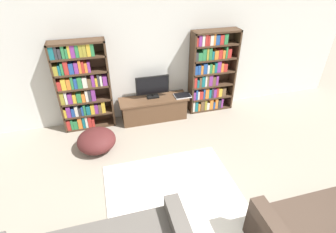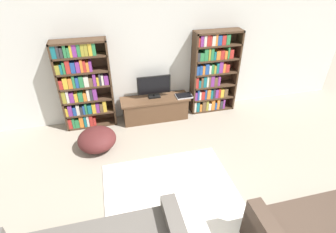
# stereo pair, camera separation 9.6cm
# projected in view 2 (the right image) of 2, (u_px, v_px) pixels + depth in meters

# --- Properties ---
(wall_back) EXTENTS (8.80, 0.06, 2.60)m
(wall_back) POSITION_uv_depth(u_px,v_px,m) (152.00, 55.00, 5.17)
(wall_back) COLOR silver
(wall_back) RESTS_ON ground_plane
(bookshelf_left) EXTENTS (0.97, 0.30, 1.75)m
(bookshelf_left) POSITION_uv_depth(u_px,v_px,m) (83.00, 85.00, 4.95)
(bookshelf_left) COLOR #422D1E
(bookshelf_left) RESTS_ON ground_plane
(bookshelf_right) EXTENTS (0.97, 0.30, 1.75)m
(bookshelf_right) POSITION_uv_depth(u_px,v_px,m) (212.00, 73.00, 5.50)
(bookshelf_right) COLOR #422D1E
(bookshelf_right) RESTS_ON ground_plane
(tv_stand) EXTENTS (1.41, 0.46, 0.48)m
(tv_stand) POSITION_uv_depth(u_px,v_px,m) (155.00, 108.00, 5.50)
(tv_stand) COLOR brown
(tv_stand) RESTS_ON ground_plane
(television) EXTENTS (0.68, 0.16, 0.46)m
(television) POSITION_uv_depth(u_px,v_px,m) (154.00, 86.00, 5.29)
(television) COLOR black
(television) RESTS_ON tv_stand
(laptop) EXTENTS (0.33, 0.24, 0.03)m
(laptop) POSITION_uv_depth(u_px,v_px,m) (184.00, 96.00, 5.43)
(laptop) COLOR silver
(laptop) RESTS_ON tv_stand
(area_rug) EXTENTS (1.95, 1.77, 0.02)m
(area_rug) POSITION_uv_depth(u_px,v_px,m) (172.00, 196.00, 3.85)
(area_rug) COLOR white
(area_rug) RESTS_ON ground_plane
(beanbag_ottoman) EXTENTS (0.68, 0.68, 0.38)m
(beanbag_ottoman) POSITION_uv_depth(u_px,v_px,m) (97.00, 139.00, 4.69)
(beanbag_ottoman) COLOR #4C1E1E
(beanbag_ottoman) RESTS_ON ground_plane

